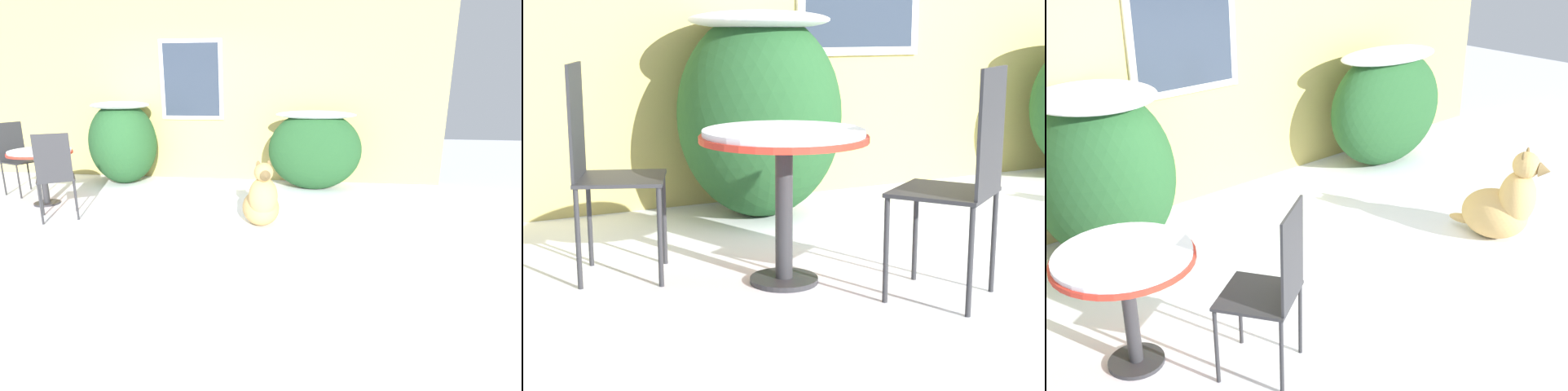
# 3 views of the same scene
# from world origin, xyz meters

# --- Properties ---
(ground_plane) EXTENTS (16.00, 16.00, 0.00)m
(ground_plane) POSITION_xyz_m (0.00, 0.00, 0.00)
(ground_plane) COLOR white
(house_wall) EXTENTS (8.00, 0.10, 2.90)m
(house_wall) POSITION_xyz_m (-0.00, 2.20, 1.46)
(house_wall) COLOR tan
(house_wall) RESTS_ON ground_plane
(shrub_left) EXTENTS (1.04, 1.07, 1.30)m
(shrub_left) POSITION_xyz_m (-1.03, 1.69, 0.69)
(shrub_left) COLOR #235128
(shrub_left) RESTS_ON ground_plane
(shrub_middle) EXTENTS (1.39, 0.73, 1.18)m
(shrub_middle) POSITION_xyz_m (2.01, 1.67, 0.63)
(shrub_middle) COLOR #235128
(shrub_middle) RESTS_ON ground_plane
(patio_table) EXTENTS (0.79, 0.79, 0.73)m
(patio_table) POSITION_xyz_m (-1.54, 0.37, 0.62)
(patio_table) COLOR #2D2D30
(patio_table) RESTS_ON ground_plane
(patio_chair_far_side) EXTENTS (0.57, 0.57, 1.03)m
(patio_chair_far_side) POSITION_xyz_m (-0.96, -0.21, 0.57)
(patio_chair_far_side) COLOR #2D2D30
(patio_chair_far_side) RESTS_ON ground_plane
(dog) EXTENTS (0.55, 0.74, 0.78)m
(dog) POSITION_xyz_m (1.44, -0.12, 0.28)
(dog) COLOR tan
(dog) RESTS_ON ground_plane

